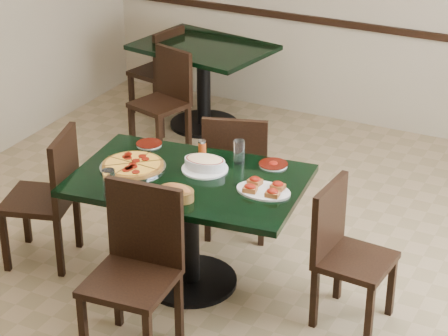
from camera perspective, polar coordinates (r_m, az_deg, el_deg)
The scene contains 20 objects.
floor at distance 5.73m, azimuth 0.02°, elevation -6.73°, with size 5.50×5.50×0.00m, color olive.
main_table at distance 5.32m, azimuth -2.28°, elevation -2.38°, with size 1.47×1.04×0.75m.
back_table at distance 7.67m, azimuth -1.35°, elevation 6.41°, with size 1.23×0.98×0.75m.
chair_far at distance 5.87m, azimuth 0.84°, elevation -0.06°, with size 0.54×0.54×0.92m.
chair_near at distance 4.82m, azimuth -5.70°, elevation -6.07°, with size 0.49×0.49×0.97m.
chair_right at distance 5.10m, azimuth 7.83°, elevation -5.15°, with size 0.43×0.43×0.86m.
chair_left at distance 5.70m, azimuth -11.27°, elevation -1.48°, with size 0.53×0.53×0.91m.
back_chair_near at distance 7.28m, azimuth -3.82°, elevation 4.80°, with size 0.49×0.49×0.84m.
back_chair_left at distance 7.96m, azimuth -4.10°, elevation 6.58°, with size 0.46×0.46×0.82m.
pepperoni_pizza at distance 5.38m, azimuth -5.98°, elevation 0.19°, with size 0.41×0.41×0.04m.
lasagna_casserole at distance 5.31m, azimuth -1.26°, elevation 0.32°, with size 0.29×0.29×0.09m.
bread_basket at distance 4.98m, azimuth -3.11°, elevation -1.60°, with size 0.22×0.15×0.09m.
bruschetta_platter at distance 5.06m, azimuth 2.60°, elevation -1.35°, with size 0.33×0.23×0.05m.
side_plate_near at distance 5.03m, azimuth -4.43°, elevation -1.81°, with size 0.17×0.17×0.02m.
side_plate_far_r at distance 5.38m, azimuth 3.24°, elevation 0.24°, with size 0.18×0.18×0.03m.
side_plate_far_l at distance 5.67m, azimuth -4.91°, elevation 1.57°, with size 0.17×0.17×0.02m.
napkin_setting at distance 5.01m, azimuth -5.44°, elevation -1.99°, with size 0.16×0.16×0.01m.
water_glass_a at distance 5.39m, azimuth 0.99°, elevation 1.07°, with size 0.07×0.07×0.15m, color white.
water_glass_b at distance 5.04m, azimuth -7.51°, elevation -0.95°, with size 0.07×0.07×0.16m, color white.
pepper_shaker at distance 5.52m, azimuth -1.43°, elevation 1.39°, with size 0.05×0.05×0.09m.
Camera 1 is at (2.17, -4.30, 3.10)m, focal length 70.00 mm.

